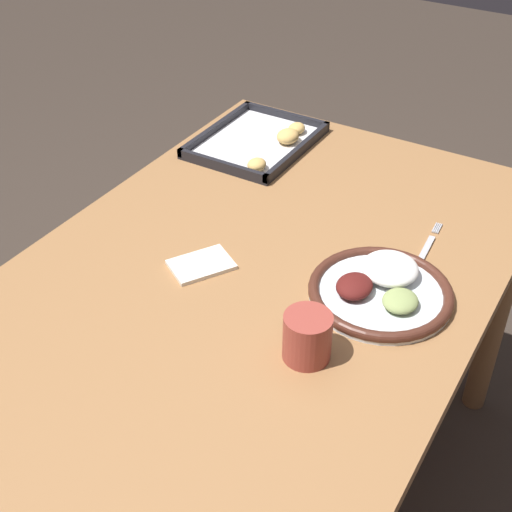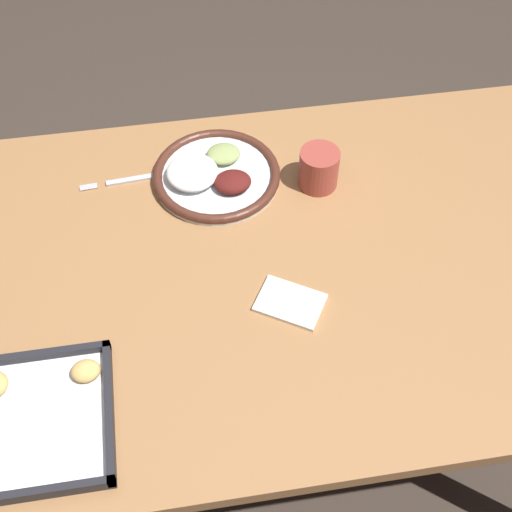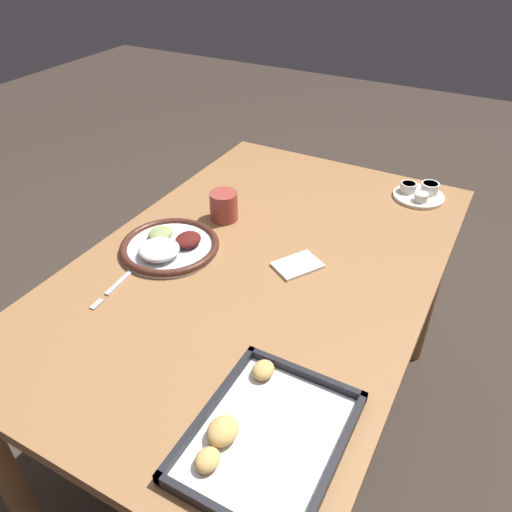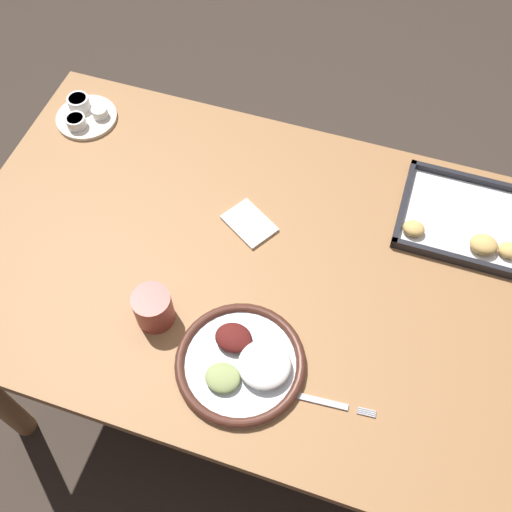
% 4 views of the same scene
% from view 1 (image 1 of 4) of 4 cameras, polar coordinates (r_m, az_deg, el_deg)
% --- Properties ---
extents(ground_plane, '(8.00, 8.00, 0.00)m').
position_cam_1_polar(ground_plane, '(1.84, -0.32, -19.07)').
color(ground_plane, '#382D26').
extents(dining_table, '(1.29, 0.83, 0.71)m').
position_cam_1_polar(dining_table, '(1.38, -0.40, -4.65)').
color(dining_table, olive).
rests_on(dining_table, ground_plane).
extents(dinner_plate, '(0.26, 0.26, 0.05)m').
position_cam_1_polar(dinner_plate, '(1.28, 9.98, -2.61)').
color(dinner_plate, silver).
rests_on(dinner_plate, dining_table).
extents(fork, '(0.21, 0.03, 0.00)m').
position_cam_1_polar(fork, '(1.40, 13.22, 0.10)').
color(fork, '#B2B2B7').
rests_on(fork, dining_table).
extents(baking_tray, '(0.31, 0.24, 0.04)m').
position_cam_1_polar(baking_tray, '(1.74, 0.40, 9.13)').
color(baking_tray, black).
rests_on(baking_tray, dining_table).
extents(drinking_cup, '(0.08, 0.08, 0.08)m').
position_cam_1_polar(drinking_cup, '(1.13, 4.12, -6.46)').
color(drinking_cup, '#993D33').
rests_on(drinking_cup, dining_table).
extents(napkin, '(0.14, 0.13, 0.01)m').
position_cam_1_polar(napkin, '(1.34, -4.40, -0.70)').
color(napkin, silver).
rests_on(napkin, dining_table).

